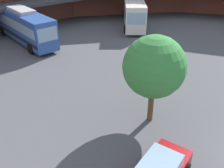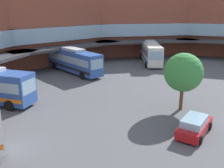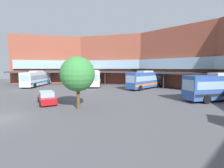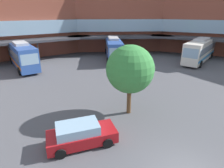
{
  "view_description": "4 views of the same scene",
  "coord_description": "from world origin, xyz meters",
  "px_view_note": "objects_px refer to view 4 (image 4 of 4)",
  "views": [
    {
      "loc": [
        -12.85,
        1.53,
        10.37
      ],
      "look_at": [
        -0.3,
        10.23,
        1.87
      ],
      "focal_mm": 41.05,
      "sensor_mm": 36.0,
      "label": 1
    },
    {
      "loc": [
        -24.31,
        -0.41,
        10.13
      ],
      "look_at": [
        -1.18,
        15.02,
        1.66
      ],
      "focal_mm": 41.24,
      "sensor_mm": 36.0,
      "label": 2
    },
    {
      "loc": [
        16.83,
        2.31,
        4.57
      ],
      "look_at": [
        -2.45,
        12.9,
        2.29
      ],
      "focal_mm": 25.29,
      "sensor_mm": 36.0,
      "label": 3
    },
    {
      "loc": [
        -6.01,
        -5.53,
        8.09
      ],
      "look_at": [
        -0.96,
        9.2,
        2.05
      ],
      "focal_mm": 29.9,
      "sensor_mm": 36.0,
      "label": 4
    }
  ],
  "objects_px": {
    "bus_0": "(200,50)",
    "bus_3": "(113,48)",
    "parked_car": "(81,134)",
    "plaza_tree": "(130,69)",
    "bus_4": "(22,55)"
  },
  "relations": [
    {
      "from": "bus_4",
      "to": "plaza_tree",
      "type": "relative_size",
      "value": 1.84
    },
    {
      "from": "bus_4",
      "to": "plaza_tree",
      "type": "bearing_deg",
      "value": 12.79
    },
    {
      "from": "plaza_tree",
      "to": "bus_0",
      "type": "bearing_deg",
      "value": 33.47
    },
    {
      "from": "bus_0",
      "to": "parked_car",
      "type": "bearing_deg",
      "value": -0.78
    },
    {
      "from": "parked_car",
      "to": "plaza_tree",
      "type": "distance_m",
      "value": 6.18
    },
    {
      "from": "bus_0",
      "to": "bus_3",
      "type": "xyz_separation_m",
      "value": [
        -13.33,
        6.87,
        -0.05
      ]
    },
    {
      "from": "bus_4",
      "to": "bus_3",
      "type": "bearing_deg",
      "value": 79.33
    },
    {
      "from": "bus_4",
      "to": "parked_car",
      "type": "xyz_separation_m",
      "value": [
        5.14,
        -20.64,
        -1.25
      ]
    },
    {
      "from": "bus_4",
      "to": "parked_car",
      "type": "relative_size",
      "value": 2.42
    },
    {
      "from": "bus_3",
      "to": "parked_car",
      "type": "relative_size",
      "value": 2.75
    },
    {
      "from": "bus_0",
      "to": "bus_4",
      "type": "bearing_deg",
      "value": -44.84
    },
    {
      "from": "bus_3",
      "to": "parked_car",
      "type": "xyz_separation_m",
      "value": [
        -9.91,
        -21.97,
        -1.23
      ]
    },
    {
      "from": "parked_car",
      "to": "plaza_tree",
      "type": "bearing_deg",
      "value": 30.9
    },
    {
      "from": "bus_0",
      "to": "bus_3",
      "type": "relative_size",
      "value": 0.91
    },
    {
      "from": "bus_3",
      "to": "plaza_tree",
      "type": "height_order",
      "value": "plaza_tree"
    }
  ]
}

